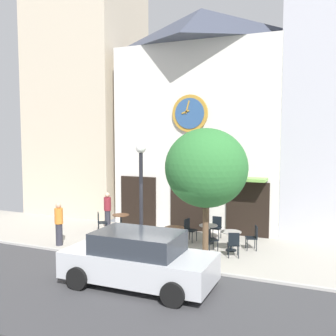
% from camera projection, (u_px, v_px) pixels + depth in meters
% --- Properties ---
extents(ground_plane, '(27.93, 10.22, 0.13)m').
position_uv_depth(ground_plane, '(157.00, 268.00, 12.48)').
color(ground_plane, '#9E998E').
extents(clock_building, '(7.74, 4.12, 10.07)m').
position_uv_depth(clock_building, '(201.00, 115.00, 18.26)').
color(clock_building, silver).
rests_on(clock_building, ground_plane).
extents(neighbor_building_left, '(5.36, 4.72, 13.52)m').
position_uv_depth(neighbor_building_left, '(87.00, 90.00, 21.81)').
color(neighbor_building_left, beige).
rests_on(neighbor_building_left, ground_plane).
extents(street_lamp, '(0.36, 0.36, 3.97)m').
position_uv_depth(street_lamp, '(141.00, 197.00, 14.04)').
color(street_lamp, black).
rests_on(street_lamp, ground_plane).
extents(street_tree, '(2.75, 2.47, 4.49)m').
position_uv_depth(street_tree, '(206.00, 168.00, 12.71)').
color(street_tree, brown).
rests_on(street_tree, ground_plane).
extents(cafe_table_center_right, '(0.73, 0.73, 0.77)m').
position_uv_depth(cafe_table_center_right, '(121.00, 219.00, 17.06)').
color(cafe_table_center_right, black).
rests_on(cafe_table_center_right, ground_plane).
extents(cafe_table_near_door, '(0.76, 0.76, 0.76)m').
position_uv_depth(cafe_table_near_door, '(122.00, 233.00, 14.73)').
color(cafe_table_near_door, black).
rests_on(cafe_table_near_door, ground_plane).
extents(cafe_table_rightmost, '(0.76, 0.76, 0.76)m').
position_uv_depth(cafe_table_rightmost, '(174.00, 233.00, 14.74)').
color(cafe_table_rightmost, black).
rests_on(cafe_table_rightmost, ground_plane).
extents(cafe_table_leftmost, '(0.72, 0.72, 0.73)m').
position_uv_depth(cafe_table_leftmost, '(208.00, 230.00, 15.26)').
color(cafe_table_leftmost, black).
rests_on(cafe_table_leftmost, ground_plane).
extents(cafe_table_near_curb, '(0.74, 0.74, 0.72)m').
position_uv_depth(cafe_table_near_curb, '(231.00, 237.00, 14.29)').
color(cafe_table_near_curb, black).
rests_on(cafe_table_near_curb, ground_plane).
extents(cafe_chair_outer, '(0.57, 0.57, 0.90)m').
position_uv_depth(cafe_chair_outer, '(209.00, 238.00, 14.12)').
color(cafe_chair_outer, black).
rests_on(cafe_chair_outer, ground_plane).
extents(cafe_chair_near_tree, '(0.41, 0.41, 0.90)m').
position_uv_depth(cafe_chair_near_tree, '(216.00, 226.00, 15.97)').
color(cafe_chair_near_tree, black).
rests_on(cafe_chair_near_tree, ground_plane).
extents(cafe_chair_facing_street, '(0.47, 0.47, 0.90)m').
position_uv_depth(cafe_chair_facing_street, '(189.00, 228.00, 15.58)').
color(cafe_chair_facing_street, black).
rests_on(cafe_chair_facing_street, ground_plane).
extents(cafe_chair_left_end, '(0.52, 0.52, 0.90)m').
position_uv_depth(cafe_chair_left_end, '(253.00, 236.00, 14.38)').
color(cafe_chair_left_end, black).
rests_on(cafe_chair_left_end, ground_plane).
extents(cafe_chair_curbside, '(0.56, 0.56, 0.90)m').
position_uv_depth(cafe_chair_curbside, '(101.00, 221.00, 16.91)').
color(cafe_chair_curbside, black).
rests_on(cafe_chair_curbside, ground_plane).
extents(cafe_chair_by_entrance, '(0.51, 0.51, 0.90)m').
position_uv_depth(cafe_chair_by_entrance, '(234.00, 243.00, 13.47)').
color(cafe_chair_by_entrance, black).
rests_on(cafe_chair_by_entrance, ground_plane).
extents(pedestrian_maroon, '(0.44, 0.44, 1.67)m').
position_uv_depth(pedestrian_maroon, '(107.00, 210.00, 17.56)').
color(pedestrian_maroon, '#2D2D38').
rests_on(pedestrian_maroon, ground_plane).
extents(pedestrian_orange, '(0.39, 0.39, 1.67)m').
position_uv_depth(pedestrian_orange, '(59.00, 223.00, 14.96)').
color(pedestrian_orange, '#2D2D38').
rests_on(pedestrian_orange, ground_plane).
extents(parked_car_silver, '(4.32, 2.06, 1.55)m').
position_uv_depth(parked_car_silver, '(138.00, 259.00, 10.96)').
color(parked_car_silver, '#B7BABF').
rests_on(parked_car_silver, ground_plane).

